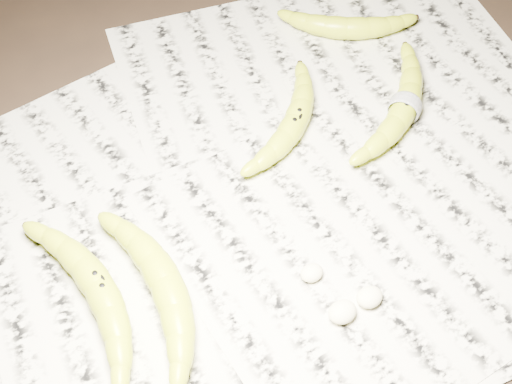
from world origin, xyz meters
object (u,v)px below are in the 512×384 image
banana_left_a (99,286)px  banana_upper_a (347,26)px  banana_center (295,120)px  banana_taped (405,106)px  banana_left_b (166,283)px

banana_left_a → banana_upper_a: bearing=-68.0°
banana_center → banana_upper_a: size_ratio=1.05×
banana_center → banana_upper_a: same height
banana_center → banana_upper_a: (0.17, 0.11, 0.00)m
banana_taped → banana_upper_a: size_ratio=1.20×
banana_left_a → banana_upper_a: banana_left_a is taller
banana_left_b → banana_taped: 0.39m
banana_left_a → banana_left_b: 0.07m
banana_left_a → banana_taped: size_ratio=1.02×
banana_taped → banana_upper_a: (0.03, 0.17, -0.00)m
banana_left_b → banana_taped: (0.39, 0.06, -0.00)m
banana_center → banana_left_b: bearing=170.6°
banana_left_b → banana_left_a: bearing=67.3°
banana_left_a → banana_center: banana_left_a is taller
banana_left_a → banana_taped: banana_left_a is taller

